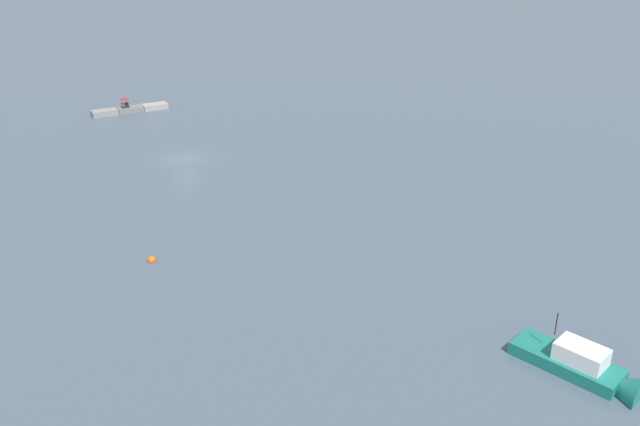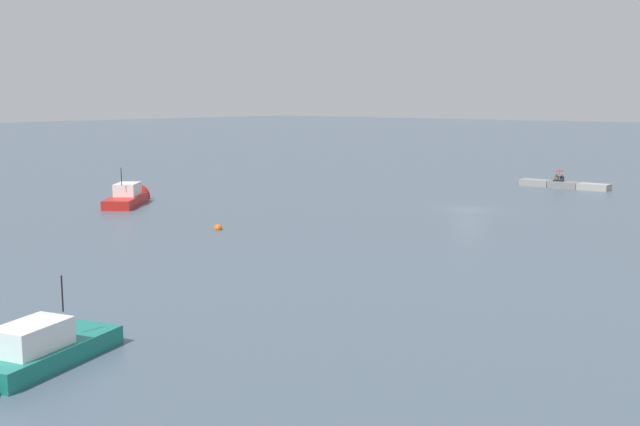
{
  "view_description": "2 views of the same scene",
  "coord_description": "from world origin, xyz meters",
  "px_view_note": "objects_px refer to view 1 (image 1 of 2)",
  "views": [
    {
      "loc": [
        19.38,
        61.69,
        21.72
      ],
      "look_at": [
        -3.79,
        20.86,
        1.16
      ],
      "focal_mm": 37.29,
      "sensor_mm": 36.0,
      "label": 1
    },
    {
      "loc": [
        -30.1,
        56.61,
        9.31
      ],
      "look_at": [
        4.54,
        14.35,
        1.0
      ],
      "focal_mm": 42.43,
      "sensor_mm": 36.0,
      "label": 2
    }
  ],
  "objects_px": {
    "person_seated_brown_right": "(123,106)",
    "umbrella_open_red": "(124,99)",
    "mooring_buoy_near": "(152,260)",
    "person_seated_dark_left": "(127,105)",
    "motorboat_teal_mid": "(587,370)"
  },
  "relations": [
    {
      "from": "person_seated_brown_right",
      "to": "umbrella_open_red",
      "type": "xyz_separation_m",
      "value": [
        -0.28,
        -0.07,
        0.84
      ]
    },
    {
      "from": "mooring_buoy_near",
      "to": "person_seated_brown_right",
      "type": "bearing_deg",
      "value": -101.78
    },
    {
      "from": "person_seated_dark_left",
      "to": "mooring_buoy_near",
      "type": "relative_size",
      "value": 1.21
    },
    {
      "from": "person_seated_brown_right",
      "to": "mooring_buoy_near",
      "type": "bearing_deg",
      "value": 79.05
    },
    {
      "from": "person_seated_dark_left",
      "to": "motorboat_teal_mid",
      "type": "relative_size",
      "value": 0.1
    },
    {
      "from": "person_seated_brown_right",
      "to": "motorboat_teal_mid",
      "type": "distance_m",
      "value": 64.79
    },
    {
      "from": "person_seated_dark_left",
      "to": "motorboat_teal_mid",
      "type": "bearing_deg",
      "value": 96.97
    },
    {
      "from": "person_seated_dark_left",
      "to": "mooring_buoy_near",
      "type": "xyz_separation_m",
      "value": [
        9.01,
        40.59,
        -0.83
      ]
    },
    {
      "from": "umbrella_open_red",
      "to": "mooring_buoy_near",
      "type": "distance_m",
      "value": 41.53
    },
    {
      "from": "umbrella_open_red",
      "to": "person_seated_brown_right",
      "type": "bearing_deg",
      "value": 14.26
    },
    {
      "from": "umbrella_open_red",
      "to": "mooring_buoy_near",
      "type": "height_order",
      "value": "umbrella_open_red"
    },
    {
      "from": "umbrella_open_red",
      "to": "mooring_buoy_near",
      "type": "xyz_separation_m",
      "value": [
        8.73,
        40.57,
        -1.67
      ]
    },
    {
      "from": "person_seated_dark_left",
      "to": "person_seated_brown_right",
      "type": "relative_size",
      "value": 1.0
    },
    {
      "from": "person_seated_dark_left",
      "to": "umbrella_open_red",
      "type": "bearing_deg",
      "value": 3.77
    },
    {
      "from": "person_seated_dark_left",
      "to": "mooring_buoy_near",
      "type": "bearing_deg",
      "value": 78.31
    }
  ]
}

